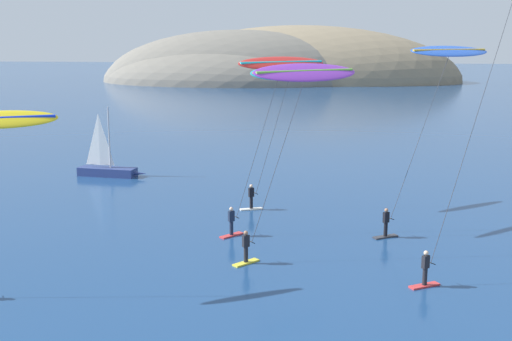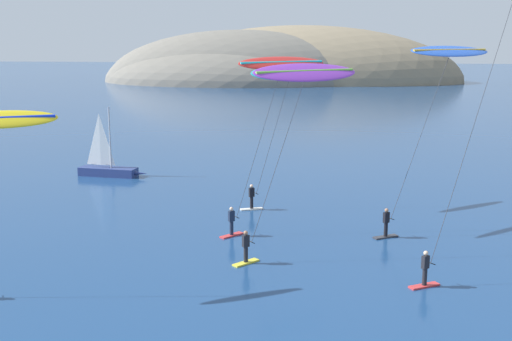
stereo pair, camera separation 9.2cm
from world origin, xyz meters
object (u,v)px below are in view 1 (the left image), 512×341
at_px(kitesurfer_blue, 446,63).
at_px(kitesurfer_purple, 303,83).
at_px(kitesurfer_white, 508,14).
at_px(sailboat_near, 111,168).
at_px(kitesurfer_cyan, 288,81).
at_px(kitesurfer_red, 278,76).

xyz_separation_m(kitesurfer_blue, kitesurfer_purple, (-7.84, -5.62, -0.84)).
height_order(kitesurfer_white, kitesurfer_purple, kitesurfer_white).
height_order(sailboat_near, kitesurfer_purple, kitesurfer_purple).
height_order(kitesurfer_cyan, kitesurfer_purple, kitesurfer_purple).
xyz_separation_m(kitesurfer_red, kitesurfer_cyan, (0.11, 5.40, -0.65)).
distance_m(sailboat_near, kitesurfer_cyan, 18.55).
height_order(sailboat_near, kitesurfer_red, kitesurfer_red).
bearing_deg(kitesurfer_white, kitesurfer_red, 154.12).
bearing_deg(sailboat_near, kitesurfer_purple, -45.72).
bearing_deg(kitesurfer_blue, kitesurfer_white, -76.79).
distance_m(kitesurfer_red, kitesurfer_white, 12.71).
bearing_deg(kitesurfer_blue, kitesurfer_cyan, 156.80).
bearing_deg(sailboat_near, kitesurfer_red, -40.54).
relative_size(kitesurfer_blue, kitesurfer_red, 1.06).
distance_m(kitesurfer_blue, kitesurfer_cyan, 10.29).
bearing_deg(kitesurfer_red, kitesurfer_blue, 8.27).
relative_size(kitesurfer_red, kitesurfer_purple, 1.02).
distance_m(kitesurfer_blue, kitesurfer_purple, 9.68).
distance_m(kitesurfer_red, kitesurfer_purple, 4.55).
bearing_deg(sailboat_near, kitesurfer_blue, -25.08).
xyz_separation_m(sailboat_near, kitesurfer_cyan, (15.13, -7.45, 7.71)).
bearing_deg(kitesurfer_red, sailboat_near, 139.46).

